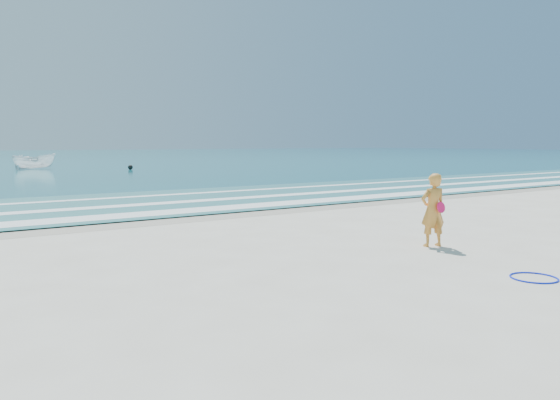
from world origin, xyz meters
TOP-DOWN VIEW (x-y plane):
  - ground at (0.00, 0.00)m, footprint 400.00×400.00m
  - wet_sand at (0.00, 9.00)m, footprint 400.00×2.40m
  - shallow at (0.00, 14.00)m, footprint 400.00×10.00m
  - foam_near at (0.00, 10.30)m, footprint 400.00×1.40m
  - foam_mid at (0.00, 13.20)m, footprint 400.00×0.90m
  - foam_far at (0.00, 16.50)m, footprint 400.00×0.60m
  - hoop at (1.40, -2.46)m, footprint 0.98×0.98m
  - boat at (2.25, 48.09)m, footprint 4.00×1.88m
  - buoy at (9.45, 42.02)m, footprint 0.45×0.45m
  - woman at (2.39, 0.76)m, footprint 0.75×0.59m

SIDE VIEW (x-z plane):
  - ground at x=0.00m, z-range 0.00..0.00m
  - wet_sand at x=0.00m, z-range 0.00..0.00m
  - hoop at x=1.40m, z-range 0.00..0.03m
  - shallow at x=0.00m, z-range 0.04..0.05m
  - foam_near at x=0.00m, z-range 0.05..0.06m
  - foam_mid at x=0.00m, z-range 0.05..0.06m
  - foam_far at x=0.00m, z-range 0.05..0.06m
  - buoy at x=9.45m, z-range 0.04..0.49m
  - boat at x=2.25m, z-range 0.04..1.53m
  - woman at x=2.39m, z-range 0.00..1.79m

